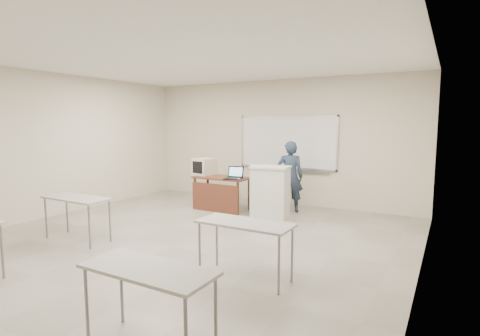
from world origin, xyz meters
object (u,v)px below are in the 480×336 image
Objects in this scene: mouse at (238,179)px; keyboard at (261,166)px; crt_monitor at (205,166)px; presenter at (290,177)px; instructor_desk at (219,188)px; whiteboard at (287,143)px; podium at (270,192)px; laptop at (234,176)px.

mouse is 0.21× the size of keyboard.
presenter reaches higher than crt_monitor.
whiteboard is at bearing 56.09° from instructor_desk.
podium is 0.74m from presenter.
keyboard is (0.70, -0.10, 0.28)m from laptop.
instructor_desk is 1.25m from podium.
presenter is (0.31, 0.80, -0.30)m from keyboard.
podium is at bearing 19.33° from keyboard.
instructor_desk is at bearing -124.31° from whiteboard.
presenter reaches higher than keyboard.
crt_monitor is 0.99m from laptop.
laptop is 1.23m from presenter.
whiteboard is 1.64m from keyboard.
laptop is at bearing -3.05° from crt_monitor.
whiteboard is at bearing -81.59° from presenter.
mouse is 0.06× the size of presenter.
whiteboard reaches higher than podium.
whiteboard reaches higher than mouse.
crt_monitor is at bearing 157.92° from laptop.
instructor_desk is 0.80× the size of presenter.
crt_monitor reaches higher than keyboard.
keyboard is 0.28× the size of presenter.
podium reaches higher than instructor_desk.
mouse is at bearing -9.06° from instructor_desk.
whiteboard is 2.03m from instructor_desk.
podium is 11.65× the size of mouse.
podium is 2.99× the size of laptop.
keyboard is at bearing -149.01° from podium.
crt_monitor is at bearing 165.21° from podium.
keyboard is 0.91m from presenter.
laptop is at bearing -112.17° from whiteboard.
whiteboard is at bearing 50.14° from crt_monitor.
instructor_desk is 0.73m from crt_monitor.
crt_monitor is at bearing 157.38° from instructor_desk.
whiteboard is 1.13m from presenter.
presenter is at bearing 49.51° from keyboard.
crt_monitor is 0.30× the size of presenter.
laptop is at bearing 172.65° from mouse.
instructor_desk is at bearing 7.07° from presenter.
presenter reaches higher than instructor_desk.
laptop is 0.23× the size of presenter.
presenter is (0.41, -0.79, -0.70)m from whiteboard.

